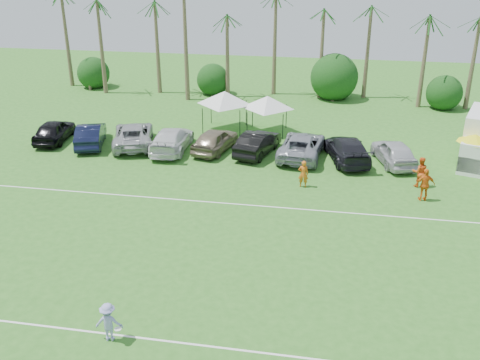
# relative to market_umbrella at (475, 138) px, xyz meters

# --- Properties ---
(field_lines) EXTENTS (80.00, 12.10, 0.01)m
(field_lines) POSITION_rel_market_umbrella_xyz_m (-15.27, -13.63, -2.29)
(field_lines) COLOR white
(field_lines) RESTS_ON ground
(palm_tree_0) EXTENTS (2.40, 2.40, 8.90)m
(palm_tree_0) POSITION_rel_market_umbrella_xyz_m (-37.27, 16.37, 5.18)
(palm_tree_0) COLOR brown
(palm_tree_0) RESTS_ON ground
(palm_tree_1) EXTENTS (2.40, 2.40, 9.90)m
(palm_tree_1) POSITION_rel_market_umbrella_xyz_m (-32.27, 16.37, 6.05)
(palm_tree_1) COLOR brown
(palm_tree_1) RESTS_ON ground
(palm_tree_4) EXTENTS (2.40, 2.40, 8.90)m
(palm_tree_4) POSITION_rel_market_umbrella_xyz_m (-19.27, 16.37, 5.18)
(palm_tree_4) COLOR brown
(palm_tree_4) RESTS_ON ground
(palm_tree_5) EXTENTS (2.40, 2.40, 9.90)m
(palm_tree_5) POSITION_rel_market_umbrella_xyz_m (-15.27, 16.37, 6.05)
(palm_tree_5) COLOR brown
(palm_tree_5) RESTS_ON ground
(palm_tree_6) EXTENTS (2.40, 2.40, 10.90)m
(palm_tree_6) POSITION_rel_market_umbrella_xyz_m (-11.27, 16.37, 6.91)
(palm_tree_6) COLOR brown
(palm_tree_6) RESTS_ON ground
(palm_tree_8) EXTENTS (2.40, 2.40, 8.90)m
(palm_tree_8) POSITION_rel_market_umbrella_xyz_m (-2.27, 16.37, 5.18)
(palm_tree_8) COLOR brown
(palm_tree_8) RESTS_ON ground
(palm_tree_9) EXTENTS (2.40, 2.40, 9.90)m
(palm_tree_9) POSITION_rel_market_umbrella_xyz_m (2.73, 16.37, 6.05)
(palm_tree_9) COLOR brown
(palm_tree_9) RESTS_ON ground
(bush_tree_0) EXTENTS (4.00, 4.00, 4.00)m
(bush_tree_0) POSITION_rel_market_umbrella_xyz_m (-34.27, 17.37, -0.50)
(bush_tree_0) COLOR brown
(bush_tree_0) RESTS_ON ground
(bush_tree_1) EXTENTS (4.00, 4.00, 4.00)m
(bush_tree_1) POSITION_rel_market_umbrella_xyz_m (-21.27, 17.37, -0.50)
(bush_tree_1) COLOR brown
(bush_tree_1) RESTS_ON ground
(bush_tree_2) EXTENTS (4.00, 4.00, 4.00)m
(bush_tree_2) POSITION_rel_market_umbrella_xyz_m (-9.27, 17.37, -0.50)
(bush_tree_2) COLOR brown
(bush_tree_2) RESTS_ON ground
(bush_tree_3) EXTENTS (4.00, 4.00, 4.00)m
(bush_tree_3) POSITION_rel_market_umbrella_xyz_m (0.73, 17.37, -0.50)
(bush_tree_3) COLOR brown
(bush_tree_3) RESTS_ON ground
(sideline_player_a) EXTENTS (0.64, 0.44, 1.71)m
(sideline_player_a) POSITION_rel_market_umbrella_xyz_m (-10.72, -4.46, -1.44)
(sideline_player_a) COLOR #D06017
(sideline_player_a) RESTS_ON ground
(sideline_player_b) EXTENTS (0.97, 0.78, 1.93)m
(sideline_player_b) POSITION_rel_market_umbrella_xyz_m (-3.67, -3.17, -1.33)
(sideline_player_b) COLOR #E75419
(sideline_player_b) RESTS_ON ground
(sideline_player_c) EXTENTS (1.24, 0.72, 1.98)m
(sideline_player_c) POSITION_rel_market_umbrella_xyz_m (-3.64, -5.19, -1.31)
(sideline_player_c) COLOR orange
(sideline_player_c) RESTS_ON ground
(canopy_tent_left) EXTENTS (4.59, 4.59, 3.72)m
(canopy_tent_left) POSITION_rel_market_umbrella_xyz_m (-17.74, 5.84, 0.88)
(canopy_tent_left) COLOR black
(canopy_tent_left) RESTS_ON ground
(canopy_tent_right) EXTENTS (4.30, 4.30, 3.49)m
(canopy_tent_right) POSITION_rel_market_umbrella_xyz_m (-14.28, 5.71, 0.69)
(canopy_tent_right) COLOR black
(canopy_tent_right) RESTS_ON ground
(market_umbrella) EXTENTS (2.30, 2.30, 2.56)m
(market_umbrella) POSITION_rel_market_umbrella_xyz_m (0.00, 0.00, 0.00)
(market_umbrella) COLOR black
(market_umbrella) RESTS_ON ground
(frisbee_player) EXTENTS (1.11, 0.73, 1.59)m
(frisbee_player) POSITION_rel_market_umbrella_xyz_m (-16.90, -19.90, -1.50)
(frisbee_player) COLOR #9497D3
(frisbee_player) RESTS_ON ground
(parked_car_0) EXTENTS (2.55, 5.12, 1.68)m
(parked_car_0) POSITION_rel_market_umbrella_xyz_m (-29.98, 0.78, -1.46)
(parked_car_0) COLOR black
(parked_car_0) RESTS_ON ground
(parked_car_1) EXTENTS (3.22, 5.39, 1.68)m
(parked_car_1) POSITION_rel_market_umbrella_xyz_m (-26.84, 0.36, -1.46)
(parked_car_1) COLOR black
(parked_car_1) RESTS_ON ground
(parked_car_2) EXTENTS (4.50, 6.60, 1.68)m
(parked_car_2) POSITION_rel_market_umbrella_xyz_m (-23.71, 0.92, -1.46)
(parked_car_2) COLOR #A0A1A4
(parked_car_2) RESTS_ON ground
(parked_car_3) EXTENTS (2.55, 5.86, 1.68)m
(parked_car_3) POSITION_rel_market_umbrella_xyz_m (-20.58, 0.36, -1.46)
(parked_car_3) COLOR silver
(parked_car_3) RESTS_ON ground
(parked_car_4) EXTENTS (3.01, 5.23, 1.68)m
(parked_car_4) POSITION_rel_market_umbrella_xyz_m (-17.44, 0.83, -1.46)
(parked_car_4) COLOR #7C6E57
(parked_car_4) RESTS_ON ground
(parked_car_5) EXTENTS (2.96, 5.37, 1.68)m
(parked_car_5) POSITION_rel_market_umbrella_xyz_m (-14.31, 0.74, -1.46)
(parked_car_5) COLOR black
(parked_car_5) RESTS_ON ground
(parked_car_6) EXTENTS (3.32, 6.26, 1.68)m
(parked_car_6) POSITION_rel_market_umbrella_xyz_m (-11.18, 0.74, -1.46)
(parked_car_6) COLOR gray
(parked_car_6) RESTS_ON ground
(parked_car_7) EXTENTS (3.69, 6.18, 1.68)m
(parked_car_7) POSITION_rel_market_umbrella_xyz_m (-8.04, 0.55, -1.46)
(parked_car_7) COLOR black
(parked_car_7) RESTS_ON ground
(parked_car_8) EXTENTS (3.21, 5.27, 1.68)m
(parked_car_8) POSITION_rel_market_umbrella_xyz_m (-4.91, 0.49, -1.46)
(parked_car_8) COLOR #BBBBC0
(parked_car_8) RESTS_ON ground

